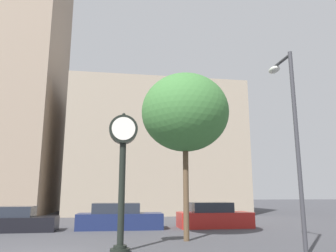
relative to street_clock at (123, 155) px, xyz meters
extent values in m
cube|color=gray|center=(-12.08, 23.16, 15.39)|extent=(11.08, 12.00, 37.29)
cube|color=gray|center=(3.76, 23.16, 3.15)|extent=(16.94, 12.00, 12.82)
cylinder|color=black|center=(0.00, 0.00, -3.20)|extent=(0.68, 0.68, 0.12)
cylinder|color=black|center=(0.00, 0.00, -3.09)|extent=(0.45, 0.45, 0.10)
cylinder|color=black|center=(0.00, 0.00, -1.31)|extent=(0.23, 0.23, 3.46)
cylinder|color=black|center=(0.00, 0.00, 0.93)|extent=(1.02, 0.46, 1.02)
cylinder|color=white|center=(0.00, -0.24, 0.93)|extent=(0.83, 0.02, 0.83)
cylinder|color=white|center=(0.00, 0.24, 0.93)|extent=(0.83, 0.02, 0.83)
sphere|color=black|center=(0.00, 0.00, 1.50)|extent=(0.12, 0.12, 0.12)
cube|color=black|center=(-5.44, 7.02, -2.89)|extent=(4.45, 1.79, 0.74)
cube|color=#232833|center=(-5.67, 7.02, -2.25)|extent=(2.45, 1.56, 0.54)
cube|color=#19234C|center=(0.10, 7.33, -2.83)|extent=(4.73, 1.86, 0.86)
cube|color=#232833|center=(-0.14, 7.34, -2.12)|extent=(2.62, 1.60, 0.56)
cube|color=red|center=(5.54, 7.36, -2.82)|extent=(4.21, 1.87, 0.88)
cube|color=#232833|center=(5.33, 7.36, -2.11)|extent=(2.32, 1.64, 0.56)
cylinder|color=#38383D|center=(5.70, -1.78, 0.15)|extent=(0.14, 0.14, 6.81)
cylinder|color=#38383D|center=(5.70, -1.18, 3.46)|extent=(0.11, 1.20, 0.11)
ellipsoid|color=silver|center=(5.70, -0.58, 3.36)|extent=(0.36, 0.60, 0.24)
cylinder|color=brown|center=(2.77, 2.23, -1.09)|extent=(0.24, 0.24, 4.33)
ellipsoid|color=#3D7538|center=(2.77, 2.23, 2.24)|extent=(3.90, 3.90, 3.51)
camera|label=1|loc=(-0.22, -11.72, -1.35)|focal=35.00mm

